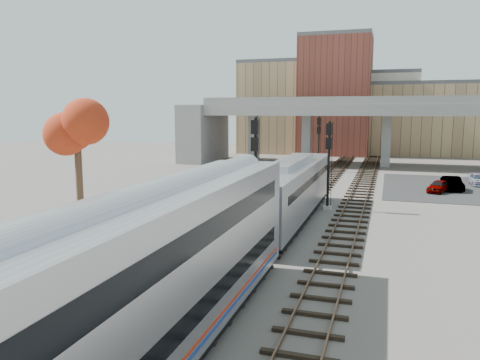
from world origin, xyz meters
The scene contains 16 objects.
ground centered at (0.00, 0.00, 0.00)m, with size 160.00×160.00×0.00m, color #47423D.
platform centered at (-7.25, 0.00, 0.17)m, with size 4.50×60.00×0.35m, color #9E9E99.
yellow_strip centered at (-5.35, 0.00, 0.35)m, with size 0.70×60.00×0.01m, color yellow.
tracks centered at (0.93, 12.50, 0.08)m, with size 10.70×95.00×0.25m.
overpass centered at (4.92, 45.00, 5.81)m, with size 54.00×12.00×9.50m.
buildings_far centered at (1.26, 66.57, 7.88)m, with size 43.00×21.00×20.60m.
parking_lot centered at (14.00, 28.00, 0.02)m, with size 14.00×18.00×0.04m, color black.
locomotive centered at (1.00, 9.21, 2.28)m, with size 3.02×19.05×4.10m.
coach centered at (1.00, -13.40, 2.80)m, with size 3.03×25.00×5.00m.
signal_mast_near centered at (-1.10, 7.53, 3.59)m, with size 0.60×0.64×7.19m.
signal_mast_mid centered at (3.00, 13.72, 3.36)m, with size 0.60×0.64×6.85m.
signal_mast_far centered at (-1.10, 36.93, 3.42)m, with size 0.60×0.64×6.94m.
tree centered at (-11.29, 2.54, 6.14)m, with size 3.60×3.60×8.28m.
car_a centered at (12.01, 24.69, 0.62)m, with size 1.37×3.41×1.16m, color #99999E.
car_b centered at (13.37, 26.40, 0.70)m, with size 1.39×4.00×1.32m, color #99999E.
car_c centered at (16.36, 30.72, 0.59)m, with size 1.55×3.82×1.11m, color #99999E.
Camera 1 is at (7.36, -22.34, 7.62)m, focal length 35.00 mm.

